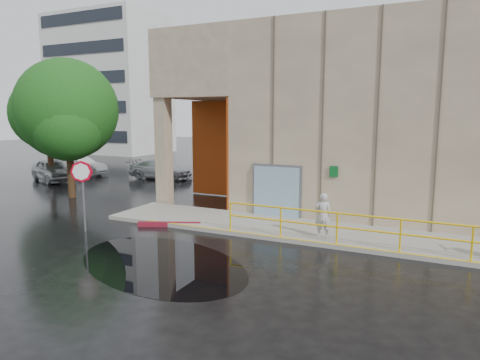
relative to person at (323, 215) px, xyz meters
The scene contains 14 objects.
ground 4.66m from the person, 126.32° to the right, with size 120.00×120.00×0.00m, color black.
sidewalk 1.75m from the person, 32.36° to the left, with size 20.00×3.00×0.15m, color gray.
building 8.36m from the person, 71.85° to the left, with size 20.00×10.17×8.00m.
guardrail 1.65m from the person, 18.94° to the right, with size 9.56×0.06×1.03m.
distant_building 39.71m from the person, 141.65° to the left, with size 12.00×8.08×15.00m.
person is the anchor object (origin of this frame).
stop_sign 8.63m from the person, 163.24° to the right, with size 0.68×0.45×2.60m.
red_curb 5.89m from the person, behind, with size 2.40×0.18×0.18m, color maroon.
puddle 5.56m from the person, 132.10° to the right, with size 6.19×3.81×0.01m, color black.
car_a 19.81m from the person, 163.57° to the left, with size 1.68×4.18×1.43m, color #9A9CA0.
car_b 21.39m from the person, 156.51° to the left, with size 1.35×3.88×1.28m, color silver.
car_c 16.52m from the person, 144.62° to the left, with size 1.77×4.36×1.26m, color silver.
tree_near 14.15m from the person, behind, with size 5.06×5.06×7.03m.
tree_far 19.46m from the person, 164.57° to the left, with size 4.46×4.46×6.56m.
Camera 1 is at (6.15, -10.11, 4.24)m, focal length 32.00 mm.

